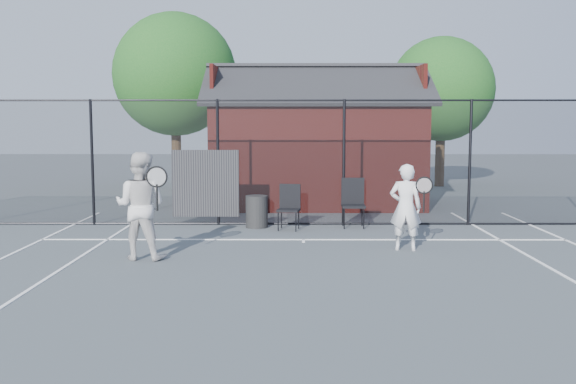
{
  "coord_description": "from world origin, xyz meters",
  "views": [
    {
      "loc": [
        -0.27,
        -10.25,
        2.44
      ],
      "look_at": [
        -0.32,
        2.16,
        1.1
      ],
      "focal_mm": 40.0,
      "sensor_mm": 36.0,
      "label": 1
    }
  ],
  "objects_px": {
    "clubhouse": "(316,151)",
    "player_front": "(406,207)",
    "chair_right": "(289,208)",
    "waste_bin": "(257,212)",
    "chair_left": "(353,204)",
    "player_back": "(140,206)"
  },
  "relations": [
    {
      "from": "player_front",
      "to": "clubhouse",
      "type": "bearing_deg",
      "value": 101.48
    },
    {
      "from": "player_front",
      "to": "chair_left",
      "type": "xyz_separation_m",
      "value": [
        -0.74,
        2.68,
        -0.27
      ]
    },
    {
      "from": "clubhouse",
      "to": "waste_bin",
      "type": "bearing_deg",
      "value": -109.53
    },
    {
      "from": "chair_left",
      "to": "chair_right",
      "type": "xyz_separation_m",
      "value": [
        -1.51,
        -0.34,
        -0.06
      ]
    },
    {
      "from": "clubhouse",
      "to": "player_back",
      "type": "height_order",
      "value": "clubhouse"
    },
    {
      "from": "player_front",
      "to": "player_back",
      "type": "distance_m",
      "value": 4.96
    },
    {
      "from": "clubhouse",
      "to": "chair_left",
      "type": "bearing_deg",
      "value": -80.96
    },
    {
      "from": "clubhouse",
      "to": "chair_left",
      "type": "xyz_separation_m",
      "value": [
        0.7,
        -4.4,
        -1.04
      ]
    },
    {
      "from": "clubhouse",
      "to": "waste_bin",
      "type": "xyz_separation_m",
      "value": [
        -1.56,
        -4.4,
        -1.23
      ]
    },
    {
      "from": "player_back",
      "to": "chair_right",
      "type": "distance_m",
      "value": 4.13
    },
    {
      "from": "player_front",
      "to": "waste_bin",
      "type": "xyz_separation_m",
      "value": [
        -3.0,
        2.68,
        -0.46
      ]
    },
    {
      "from": "player_front",
      "to": "player_back",
      "type": "relative_size",
      "value": 0.86
    },
    {
      "from": "chair_left",
      "to": "waste_bin",
      "type": "bearing_deg",
      "value": -179.03
    },
    {
      "from": "chair_left",
      "to": "chair_right",
      "type": "relative_size",
      "value": 1.11
    },
    {
      "from": "waste_bin",
      "to": "chair_left",
      "type": "bearing_deg",
      "value": 0.0
    },
    {
      "from": "clubhouse",
      "to": "player_back",
      "type": "bearing_deg",
      "value": -113.67
    },
    {
      "from": "chair_right",
      "to": "waste_bin",
      "type": "xyz_separation_m",
      "value": [
        -0.75,
        0.34,
        -0.13
      ]
    },
    {
      "from": "clubhouse",
      "to": "chair_left",
      "type": "distance_m",
      "value": 4.58
    },
    {
      "from": "player_front",
      "to": "chair_left",
      "type": "bearing_deg",
      "value": 105.4
    },
    {
      "from": "chair_right",
      "to": "waste_bin",
      "type": "distance_m",
      "value": 0.83
    },
    {
      "from": "chair_right",
      "to": "clubhouse",
      "type": "bearing_deg",
      "value": 89.85
    },
    {
      "from": "clubhouse",
      "to": "player_front",
      "type": "relative_size",
      "value": 3.9
    }
  ]
}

